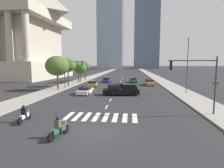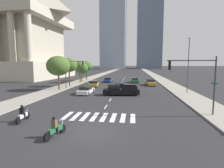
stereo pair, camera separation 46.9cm
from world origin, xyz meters
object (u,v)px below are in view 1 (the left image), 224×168
at_px(street_lamp_east, 188,62).
at_px(street_tree_fourth, 80,68).
at_px(motorcycle_lead, 59,129).
at_px(sedan_white_4, 85,90).
at_px(street_tree_nearest, 57,66).
at_px(pickup_truck, 119,90).
at_px(street_tree_third, 78,66).
at_px(traffic_signal_near, 197,74).
at_px(street_tree_second, 68,65).
at_px(motorcycle_trailing, 24,115).
at_px(traffic_signal_far, 71,68).
at_px(sedan_blue_5, 107,80).
at_px(sedan_green_2, 133,80).
at_px(sedan_gold_3, 149,83).
at_px(sedan_black_0, 119,87).
at_px(sedan_gold_1, 93,84).
at_px(street_tree_fifth, 85,66).

bearing_deg(street_lamp_east, street_tree_fourth, 143.55).
bearing_deg(motorcycle_lead, street_lamp_east, -20.81).
relative_size(sedan_white_4, street_tree_nearest, 0.74).
relative_size(pickup_truck, sedan_white_4, 1.26).
bearing_deg(street_tree_fourth, street_tree_third, -90.00).
distance_m(traffic_signal_near, street_tree_second, 28.33).
height_order(motorcycle_trailing, traffic_signal_far, traffic_signal_far).
distance_m(sedan_blue_5, street_tree_third, 8.43).
height_order(street_tree_second, street_tree_fourth, street_tree_second).
bearing_deg(pickup_truck, sedan_green_2, -103.10).
bearing_deg(street_tree_nearest, street_lamp_east, -4.10).
distance_m(sedan_gold_3, street_lamp_east, 13.39).
xyz_separation_m(sedan_blue_5, traffic_signal_far, (-5.32, -13.25, 3.47)).
bearing_deg(sedan_black_0, traffic_signal_far, -98.58).
relative_size(pickup_truck, street_tree_nearest, 0.93).
xyz_separation_m(motorcycle_trailing, street_tree_third, (-4.54, 31.75, 3.88)).
height_order(motorcycle_trailing, sedan_blue_5, motorcycle_trailing).
bearing_deg(sedan_blue_5, sedan_gold_1, 172.22).
relative_size(sedan_blue_5, street_lamp_east, 0.51).
bearing_deg(traffic_signal_far, street_tree_nearest, -125.88).
bearing_deg(street_lamp_east, sedan_gold_1, 156.44).
height_order(motorcycle_lead, sedan_black_0, motorcycle_lead).
relative_size(sedan_green_2, street_tree_fourth, 0.91).
bearing_deg(sedan_gold_3, motorcycle_lead, -21.57).
distance_m(pickup_truck, sedan_black_0, 5.72).
xyz_separation_m(motorcycle_lead, sedan_black_0, (2.53, 22.73, 0.02)).
distance_m(motorcycle_trailing, sedan_gold_3, 31.09).
height_order(pickup_truck, street_lamp_east, street_lamp_east).
bearing_deg(traffic_signal_far, sedan_blue_5, 68.13).
bearing_deg(street_tree_second, street_tree_fourth, 90.00).
xyz_separation_m(street_tree_third, street_tree_fifth, (0.00, 6.69, -0.25)).
xyz_separation_m(street_tree_nearest, street_tree_third, (-0.00, 13.58, -0.12)).
bearing_deg(pickup_truck, street_tree_nearest, -24.43).
bearing_deg(motorcycle_trailing, sedan_white_4, -10.71).
distance_m(sedan_black_0, traffic_signal_far, 10.09).
relative_size(street_tree_third, street_tree_fifth, 1.01).
distance_m(street_tree_third, street_tree_fifth, 6.70).
bearing_deg(motorcycle_lead, street_tree_nearest, 37.75).
bearing_deg(street_lamp_east, pickup_truck, -168.07).
bearing_deg(street_tree_fourth, sedan_blue_5, 4.73).
xyz_separation_m(pickup_truck, street_tree_fourth, (-11.75, 19.16, 2.95)).
bearing_deg(street_tree_nearest, motorcycle_lead, -67.36).
height_order(motorcycle_trailing, street_lamp_east, street_lamp_east).
distance_m(motorcycle_trailing, street_tree_nearest, 19.15).
relative_size(sedan_blue_5, street_tree_third, 0.81).
bearing_deg(sedan_white_4, sedan_gold_3, -40.21).
height_order(street_tree_third, street_tree_fourth, street_tree_third).
relative_size(pickup_truck, traffic_signal_far, 1.03).
bearing_deg(street_tree_third, street_tree_nearest, -90.00).
relative_size(motorcycle_trailing, sedan_blue_5, 0.47).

